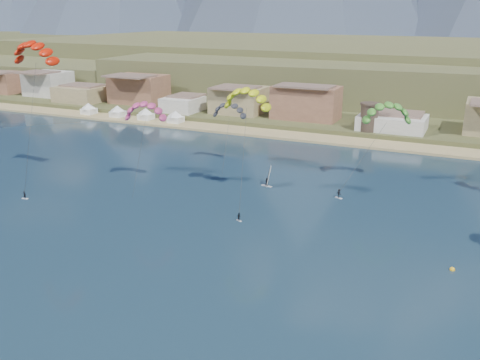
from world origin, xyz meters
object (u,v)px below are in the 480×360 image
(kitesurfer_yellow, at_px, (247,95))
(buoy, at_px, (452,269))
(kitesurfer_red, at_px, (34,49))
(kitesurfer_green, at_px, (387,110))
(watchtower, at_px, (369,117))
(windsurfer, at_px, (268,180))

(kitesurfer_yellow, height_order, buoy, kitesurfer_yellow)
(kitesurfer_red, height_order, kitesurfer_green, kitesurfer_red)
(kitesurfer_green, distance_m, buoy, 43.00)
(watchtower, bearing_deg, kitesurfer_green, -74.90)
(kitesurfer_yellow, height_order, kitesurfer_green, kitesurfer_yellow)
(kitesurfer_yellow, distance_m, kitesurfer_green, 31.64)
(watchtower, xyz_separation_m, buoy, (28.94, -80.28, -6.24))
(kitesurfer_red, distance_m, windsurfer, 55.88)
(windsurfer, height_order, buoy, windsurfer)
(windsurfer, bearing_deg, watchtower, 79.33)
(kitesurfer_red, height_order, kitesurfer_yellow, kitesurfer_red)
(kitesurfer_yellow, relative_size, buoy, 31.86)
(watchtower, xyz_separation_m, kitesurfer_green, (11.98, -44.42, 10.35))
(buoy, bearing_deg, kitesurfer_yellow, 159.74)
(kitesurfer_red, distance_m, buoy, 89.37)
(kitesurfer_green, bearing_deg, buoy, -64.70)
(kitesurfer_red, height_order, windsurfer, kitesurfer_red)
(watchtower, distance_m, windsurfer, 56.84)
(kitesurfer_yellow, xyz_separation_m, kitesurfer_green, (23.17, 21.06, -4.56))
(watchtower, relative_size, kitesurfer_green, 0.40)
(windsurfer, bearing_deg, kitesurfer_green, 26.55)
(kitesurfer_red, bearing_deg, buoy, -4.23)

